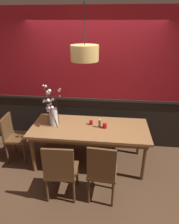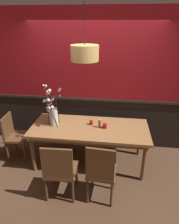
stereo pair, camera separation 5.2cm
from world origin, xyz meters
name	(u,v)px [view 1 (the left image)]	position (x,y,z in m)	size (l,w,h in m)	color
ground_plane	(90,161)	(0.00, 0.00, 0.00)	(24.00, 24.00, 0.00)	#4C3321
back_wall	(94,83)	(0.00, 0.74, 1.36)	(4.79, 0.14, 2.74)	black
dining_table	(90,131)	(0.00, 0.00, 0.68)	(2.09, 0.91, 0.76)	olive
chair_far_side_left	(79,117)	(-0.33, 0.87, 0.52)	(0.43, 0.44, 0.94)	brown
chair_near_side_right	(102,171)	(0.28, -0.88, 0.55)	(0.44, 0.43, 0.99)	brown
chair_near_side_left	(61,169)	(-0.32, -0.89, 0.53)	(0.48, 0.45, 0.96)	brown
chair_head_west_end	(14,135)	(-1.45, -0.03, 0.52)	(0.42, 0.45, 0.90)	brown
vase_with_blossoms	(53,114)	(-0.66, 0.01, 0.98)	(0.33, 0.28, 0.77)	silver
candle_holder_nearer_center	(105,126)	(0.27, 0.00, 0.80)	(0.08, 0.08, 0.08)	#9E0F14
candle_holder_nearer_edge	(91,122)	(0.02, 0.10, 0.80)	(0.07, 0.07, 0.08)	#9E0F14
condiment_bottle	(100,123)	(0.18, 0.02, 0.83)	(0.04, 0.04, 0.16)	brown
pendant_lamp	(85,53)	(-0.08, 0.07, 2.03)	(0.44, 0.44, 0.83)	tan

